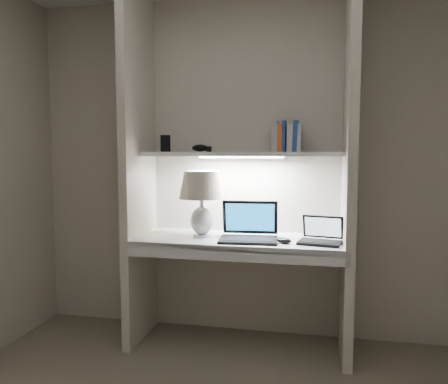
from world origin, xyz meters
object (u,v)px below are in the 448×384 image
(laptop_main, at_px, (249,231))
(laptop_netbook, at_px, (321,237))
(table_lamp, at_px, (202,193))
(book_row, at_px, (287,137))
(speaker, at_px, (249,224))

(laptop_main, height_order, laptop_netbook, laptop_main)
(table_lamp, xyz_separation_m, book_row, (0.57, 0.18, 0.39))
(speaker, bearing_deg, laptop_netbook, -23.25)
(laptop_main, distance_m, speaker, 0.27)
(speaker, bearing_deg, table_lamp, -134.52)
(speaker, distance_m, book_row, 0.69)
(speaker, bearing_deg, laptop_main, -75.81)
(book_row, bearing_deg, speaker, 166.48)
(table_lamp, relative_size, speaker, 3.54)
(table_lamp, bearing_deg, laptop_netbook, -2.65)
(laptop_main, distance_m, laptop_netbook, 0.48)
(laptop_main, relative_size, laptop_netbook, 1.33)
(laptop_netbook, bearing_deg, laptop_main, -171.42)
(laptop_netbook, relative_size, book_row, 1.42)
(laptop_netbook, relative_size, speaker, 2.35)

